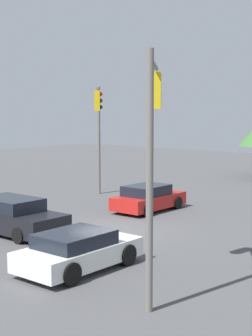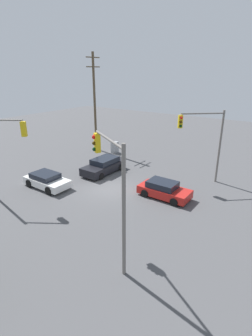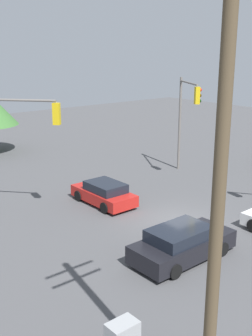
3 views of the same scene
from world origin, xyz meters
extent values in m
plane|color=#4C4C4F|center=(0.00, 0.00, 0.00)|extent=(80.00, 80.00, 0.00)
cube|color=black|center=(-2.67, -2.81, 0.54)|extent=(4.67, 1.95, 0.75)
cube|color=black|center=(-2.91, -2.81, 1.17)|extent=(2.57, 1.71, 0.51)
cylinder|color=black|center=(-1.22, -1.89, 0.30)|extent=(0.61, 0.22, 0.61)
cylinder|color=black|center=(-1.22, -3.74, 0.30)|extent=(0.61, 0.22, 0.61)
cylinder|color=black|center=(-4.12, -1.89, 0.30)|extent=(0.61, 0.22, 0.61)
cylinder|color=black|center=(-4.12, -3.74, 0.30)|extent=(0.61, 0.22, 0.61)
cube|color=red|center=(-1.34, 4.49, 0.48)|extent=(1.79, 4.03, 0.62)
cube|color=black|center=(-1.34, 4.29, 1.04)|extent=(1.57, 2.22, 0.49)
cylinder|color=black|center=(-2.19, 5.74, 0.31)|extent=(0.22, 0.62, 0.62)
cylinder|color=black|center=(-0.49, 5.74, 0.31)|extent=(0.22, 0.62, 0.62)
cylinder|color=black|center=(-2.19, 3.24, 0.31)|extent=(0.22, 0.62, 0.62)
cylinder|color=black|center=(-0.49, 3.24, 0.31)|extent=(0.22, 0.62, 0.62)
cube|color=silver|center=(2.71, -4.52, 0.49)|extent=(1.90, 4.08, 0.60)
cube|color=black|center=(2.71, -4.72, 1.01)|extent=(1.67, 2.24, 0.43)
cylinder|color=black|center=(1.81, -3.25, 0.34)|extent=(0.22, 0.68, 0.68)
cylinder|color=black|center=(3.61, -3.25, 0.34)|extent=(0.22, 0.68, 0.68)
cylinder|color=black|center=(1.81, -5.78, 0.34)|extent=(0.22, 0.68, 0.68)
cylinder|color=black|center=(3.61, -5.78, 0.34)|extent=(0.22, 0.68, 0.68)
cylinder|color=slate|center=(7.18, 6.75, 3.29)|extent=(0.18, 0.18, 6.58)
cylinder|color=slate|center=(6.23, 5.18, 6.33)|extent=(2.01, 3.19, 0.12)
cube|color=gold|center=(5.27, 3.62, 5.70)|extent=(0.42, 0.44, 1.05)
sphere|color=red|center=(5.42, 3.53, 6.04)|extent=(0.22, 0.22, 0.22)
sphere|color=#392605|center=(5.42, 3.53, 5.70)|extent=(0.22, 0.22, 0.22)
sphere|color=black|center=(5.42, 3.53, 5.36)|extent=(0.22, 0.22, 0.22)
cylinder|color=slate|center=(5.67, -4.69, 6.14)|extent=(1.63, 2.41, 0.12)
cube|color=gold|center=(4.90, -3.52, 5.51)|extent=(0.42, 0.44, 1.05)
sphere|color=red|center=(4.76, -3.61, 5.85)|extent=(0.22, 0.22, 0.22)
sphere|color=#392605|center=(4.76, -3.61, 5.51)|extent=(0.22, 0.22, 0.22)
sphere|color=black|center=(4.76, -3.61, 5.17)|extent=(0.22, 0.22, 0.22)
cylinder|color=slate|center=(-6.78, 6.79, 3.16)|extent=(0.18, 0.18, 6.33)
cylinder|color=slate|center=(-5.59, 5.43, 6.08)|extent=(2.48, 2.80, 0.12)
cube|color=gold|center=(-4.39, 4.06, 5.45)|extent=(0.43, 0.44, 1.05)
sphere|color=red|center=(-4.26, 4.18, 5.79)|extent=(0.22, 0.22, 0.22)
sphere|color=#392605|center=(-4.26, 4.18, 5.45)|extent=(0.22, 0.22, 0.22)
sphere|color=black|center=(-4.26, 4.18, 5.12)|extent=(0.22, 0.22, 0.22)
cylinder|color=brown|center=(-8.31, -8.71, 5.68)|extent=(0.28, 0.28, 11.35)
cylinder|color=brown|center=(-8.31, -8.71, 10.75)|extent=(2.20, 0.12, 0.12)
cylinder|color=brown|center=(-8.31, -8.71, 9.75)|extent=(2.20, 0.12, 0.12)
cube|color=#9EA0A3|center=(-8.53, -5.96, 0.66)|extent=(0.86, 0.58, 1.33)
camera|label=1|loc=(13.77, -15.68, 4.93)|focal=55.00mm
camera|label=2|loc=(15.48, 12.77, 9.33)|focal=28.00mm
camera|label=3|loc=(-14.73, -13.55, 8.50)|focal=45.00mm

